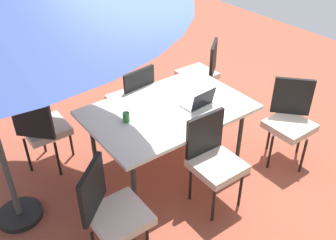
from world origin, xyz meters
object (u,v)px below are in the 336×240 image
chair_southeast (42,127)px  chair_south (132,97)px  chair_northwest (290,118)px  chair_north (213,158)px  cup (126,117)px  chair_northeast (112,210)px  dining_table (168,112)px  chair_southwest (202,71)px  laptop (199,102)px

chair_southeast → chair_south: bearing=-134.8°
chair_northwest → chair_southeast: bearing=-165.2°
chair_north → cup: size_ratio=9.35×
chair_northeast → chair_south: bearing=11.2°
cup → dining_table: bearing=174.3°
chair_southwest → chair_south: (1.17, 0.05, 0.00)m
chair_northeast → cup: chair_northeast is taller
chair_northeast → chair_north: (-1.14, -0.01, 0.00)m
cup → chair_north: bearing=122.4°
chair_northwest → chair_south: 1.88m
chair_northeast → cup: size_ratio=9.35×
chair_north → chair_south: bearing=92.0°
chair_northeast → chair_south: same height
laptop → cup: (0.79, -0.21, 0.01)m
chair_south → cup: bearing=47.2°
chair_southwest → dining_table: bearing=-6.4°
chair_southwest → chair_southeast: bearing=-39.9°
chair_northwest → chair_southeast: size_ratio=1.00×
cup → laptop: bearing=165.0°
dining_table → chair_southeast: 1.39m
chair_northeast → chair_northwest: (-2.31, -0.01, 0.00)m
chair_south → laptop: (-0.30, 0.89, 0.25)m
chair_southwest → chair_south: bearing=-37.7°
chair_northwest → laptop: size_ratio=2.89×
chair_southeast → laptop: size_ratio=2.89×
chair_northwest → laptop: (0.89, -0.57, 0.25)m
chair_north → laptop: 0.69m
dining_table → cup: (0.49, -0.05, 0.10)m
chair_south → chair_southwest: bearing=175.0°
dining_table → chair_southeast: bearing=-33.8°
dining_table → chair_northwest: size_ratio=1.79×
chair_southwest → chair_south: same height
chair_north → laptop: chair_north is taller
chair_northwest → chair_southwest: 1.51m
chair_northeast → laptop: 1.56m
chair_northeast → chair_north: size_ratio=1.00×
chair_south → chair_north: bearing=83.3°
dining_table → chair_north: chair_north is taller
chair_southeast → dining_table: bearing=-166.6°
chair_southwest → laptop: bearing=7.2°
chair_southeast → laptop: (-1.44, 0.93, 0.25)m
chair_northwest → chair_north: same height
chair_northeast → laptop: size_ratio=2.89×
chair_northeast → chair_southwest: same height
chair_northwest → cup: bearing=-157.5°
chair_south → cup: (0.48, 0.68, 0.25)m
dining_table → chair_northeast: (1.13, 0.74, -0.15)m
chair_southeast → cup: chair_southeast is taller
laptop → chair_south: bearing=-75.9°
chair_northwest → cup: chair_northwest is taller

